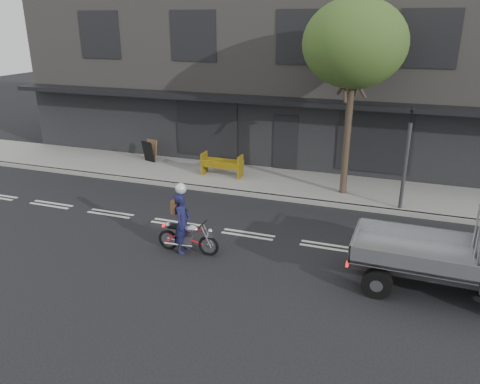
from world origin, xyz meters
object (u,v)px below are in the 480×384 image
object	(u,v)px
street_tree	(355,44)
sandwich_board	(148,152)
rider	(182,223)
construction_barrier	(220,166)
traffic_light_pole	(405,164)
motorcycle	(188,236)

from	to	relation	value
street_tree	sandwich_board	size ratio (longest dim) A/B	7.25
rider	construction_barrier	size ratio (longest dim) A/B	1.03
sandwich_board	construction_barrier	bearing A→B (deg)	1.78
street_tree	sandwich_board	distance (m)	9.82
traffic_light_pole	construction_barrier	world-z (taller)	traffic_light_pole
traffic_light_pole	motorcycle	bearing A→B (deg)	-137.53
motorcycle	rider	size ratio (longest dim) A/B	1.05
street_tree	traffic_light_pole	bearing A→B (deg)	-23.03
construction_barrier	rider	bearing A→B (deg)	-77.77
traffic_light_pole	construction_barrier	size ratio (longest dim) A/B	2.11
motorcycle	sandwich_board	size ratio (longest dim) A/B	1.93
street_tree	traffic_light_pole	xyz separation A→B (m)	(2.00, -0.85, -3.63)
rider	sandwich_board	bearing A→B (deg)	34.87
street_tree	traffic_light_pole	distance (m)	4.23
construction_barrier	traffic_light_pole	bearing A→B (deg)	-8.12
motorcycle	rider	world-z (taller)	rider
street_tree	motorcycle	size ratio (longest dim) A/B	3.77
rider	street_tree	bearing A→B (deg)	-32.86
sandwich_board	traffic_light_pole	bearing A→B (deg)	5.67
motorcycle	street_tree	bearing A→B (deg)	58.24
traffic_light_pole	sandwich_board	size ratio (longest dim) A/B	3.76
street_tree	motorcycle	bearing A→B (deg)	-120.41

